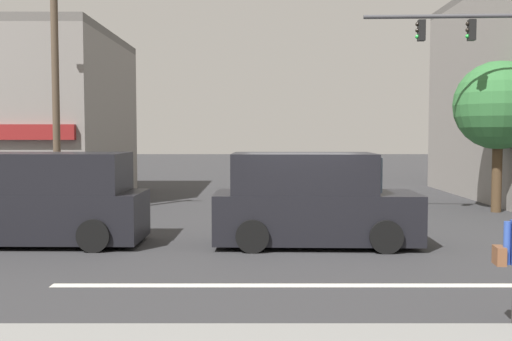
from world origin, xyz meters
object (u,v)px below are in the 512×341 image
object	(u,v)px
street_tree	(496,106)
van_crossing_leftbound	(45,201)
traffic_light_mast	(493,78)
utility_pole_near_left	(53,96)
sedan_waiting_far	(314,183)
van_parked_curbside	(310,202)

from	to	relation	value
street_tree	van_crossing_leftbound	distance (m)	14.06
traffic_light_mast	van_crossing_leftbound	bearing A→B (deg)	-162.03
traffic_light_mast	van_crossing_leftbound	size ratio (longest dim) A/B	1.34
utility_pole_near_left	sedan_waiting_far	world-z (taller)	utility_pole_near_left
van_parked_curbside	van_crossing_leftbound	bearing A→B (deg)	178.86
utility_pole_near_left	sedan_waiting_far	xyz separation A→B (m)	(8.29, 4.09, -2.96)
traffic_light_mast	utility_pole_near_left	bearing A→B (deg)	177.29
street_tree	utility_pole_near_left	distance (m)	13.92
sedan_waiting_far	van_crossing_leftbound	size ratio (longest dim) A/B	0.89
traffic_light_mast	sedan_waiting_far	size ratio (longest dim) A/B	1.51
street_tree	traffic_light_mast	size ratio (longest dim) A/B	0.79
sedan_waiting_far	traffic_light_mast	bearing A→B (deg)	-44.95
traffic_light_mast	van_parked_curbside	world-z (taller)	traffic_light_mast
utility_pole_near_left	van_crossing_leftbound	size ratio (longest dim) A/B	1.52
street_tree	traffic_light_mast	xyz separation A→B (m)	(-0.86, -1.84, 0.74)
utility_pole_near_left	van_crossing_leftbound	world-z (taller)	utility_pole_near_left
utility_pole_near_left	traffic_light_mast	xyz separation A→B (m)	(13.00, -0.62, 0.50)
van_parked_curbside	sedan_waiting_far	distance (m)	8.71
street_tree	van_crossing_leftbound	world-z (taller)	street_tree
traffic_light_mast	sedan_waiting_far	distance (m)	7.51
traffic_light_mast	sedan_waiting_far	bearing A→B (deg)	135.05
utility_pole_near_left	van_parked_curbside	xyz separation A→B (m)	(7.32, -4.56, -2.67)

